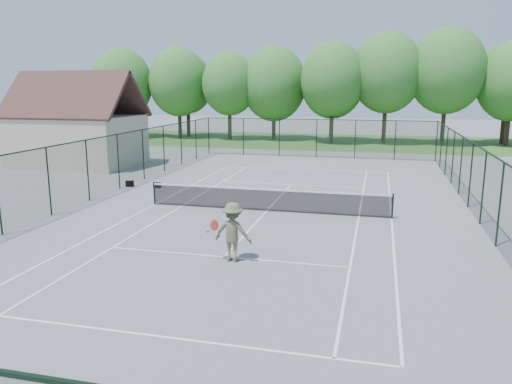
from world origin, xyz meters
TOP-DOWN VIEW (x-y plane):
  - ground at (0.00, 0.00)m, footprint 140.00×140.00m
  - grass_far at (0.00, 30.00)m, footprint 80.00×16.00m
  - court_lines at (0.00, 0.00)m, footprint 11.05×23.85m
  - tennis_net at (0.00, 0.00)m, footprint 11.08×0.08m
  - fence_enclosure at (0.00, 0.00)m, footprint 18.05×36.05m
  - utility_building at (-16.00, 10.00)m, footprint 8.60×6.27m
  - tree_line_far at (0.00, 30.00)m, footprint 39.40×6.40m
  - sports_bag_a at (-8.75, 3.67)m, footprint 0.46×0.32m
  - sports_bag_b at (-7.10, 3.73)m, footprint 0.43×0.32m
  - tennis_player at (0.38, -6.66)m, footprint 1.74×0.93m

SIDE VIEW (x-z plane):
  - ground at x=0.00m, z-range 0.00..0.00m
  - court_lines at x=0.00m, z-range 0.00..0.01m
  - grass_far at x=0.00m, z-range 0.00..0.01m
  - sports_bag_b at x=-7.10m, z-range 0.00..0.30m
  - sports_bag_a at x=-8.75m, z-range 0.00..0.34m
  - tennis_net at x=0.00m, z-range 0.03..1.13m
  - tennis_player at x=0.38m, z-range 0.00..1.94m
  - fence_enclosure at x=0.00m, z-range 0.05..3.07m
  - utility_building at x=-16.00m, z-range -0.20..6.44m
  - tree_line_far at x=0.00m, z-range 1.14..10.84m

